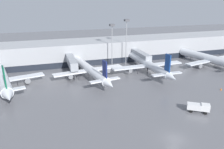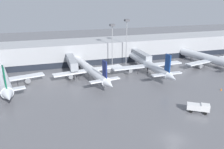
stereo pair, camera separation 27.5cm
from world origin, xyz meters
The scene contains 10 objects.
ground_plane centered at (0.00, 0.00, 0.00)m, with size 320.00×320.00×0.00m, color slate.
terminal_building centered at (-0.01, 61.85, 4.50)m, with size 160.00×31.29×9.00m.
parked_jet_0 centered at (-36.44, 39.08, 2.95)m, with size 24.94×35.02×10.10m.
parked_jet_1 centered at (13.30, 39.16, 3.16)m, with size 28.02×35.94×9.95m.
parked_jet_2 centered at (41.54, 39.46, 2.85)m, with size 25.86×35.96×9.32m.
parked_jet_5 centered at (-8.95, 40.62, 3.05)m, with size 25.44×37.90×9.39m.
service_truck_0 centered at (11.62, 7.89, 1.42)m, with size 5.34×4.38×2.37m.
traffic_cone_0 centered at (27.19, 17.19, 0.36)m, with size 0.43×0.43×0.73m.
apron_light_mast_0 centered at (2.63, 50.39, 13.60)m, with size 1.80×1.80×17.09m.
apron_light_mast_2 centered at (8.87, 50.98, 14.71)m, with size 1.80×1.80×18.69m.
Camera 1 is at (-22.95, -31.37, 26.81)m, focal length 35.00 mm.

